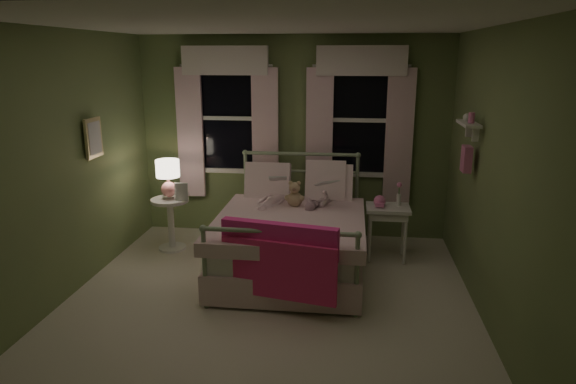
# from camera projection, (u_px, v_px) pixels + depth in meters

# --- Properties ---
(room_shell) EXTENTS (4.20, 4.20, 4.20)m
(room_shell) POSITION_uv_depth(u_px,v_px,m) (266.00, 174.00, 4.66)
(room_shell) COLOR silver
(room_shell) RESTS_ON ground
(bed) EXTENTS (1.58, 2.04, 1.18)m
(bed) POSITION_uv_depth(u_px,v_px,m) (292.00, 238.00, 5.70)
(bed) COLOR white
(bed) RESTS_ON ground
(pink_throw) EXTENTS (1.10, 0.35, 0.71)m
(pink_throw) POSITION_uv_depth(u_px,v_px,m) (279.00, 253.00, 4.67)
(pink_throw) COLOR #F52F90
(pink_throw) RESTS_ON bed
(child_left) EXTENTS (0.33, 0.26, 0.81)m
(child_left) POSITION_uv_depth(u_px,v_px,m) (272.00, 176.00, 5.99)
(child_left) COLOR #F7D1DD
(child_left) RESTS_ON bed
(child_right) EXTENTS (0.41, 0.37, 0.69)m
(child_right) POSITION_uv_depth(u_px,v_px,m) (320.00, 183.00, 5.94)
(child_right) COLOR #F7D1DD
(child_right) RESTS_ON bed
(book_left) EXTENTS (0.21, 0.14, 0.26)m
(book_left) POSITION_uv_depth(u_px,v_px,m) (269.00, 182.00, 5.76)
(book_left) COLOR beige
(book_left) RESTS_ON child_left
(book_right) EXTENTS (0.23, 0.19, 0.26)m
(book_right) POSITION_uv_depth(u_px,v_px,m) (319.00, 188.00, 5.70)
(book_right) COLOR beige
(book_right) RESTS_ON child_right
(teddy_bear) EXTENTS (0.23, 0.18, 0.31)m
(teddy_bear) POSITION_uv_depth(u_px,v_px,m) (295.00, 196.00, 5.85)
(teddy_bear) COLOR tan
(teddy_bear) RESTS_ON bed
(nightstand_left) EXTENTS (0.46, 0.46, 0.65)m
(nightstand_left) POSITION_uv_depth(u_px,v_px,m) (171.00, 217.00, 6.31)
(nightstand_left) COLOR white
(nightstand_left) RESTS_ON ground
(table_lamp) EXTENTS (0.28, 0.28, 0.46)m
(table_lamp) POSITION_uv_depth(u_px,v_px,m) (168.00, 174.00, 6.18)
(table_lamp) COLOR pink
(table_lamp) RESTS_ON nightstand_left
(book_nightstand) EXTENTS (0.17, 0.23, 0.02)m
(book_nightstand) POSITION_uv_depth(u_px,v_px,m) (175.00, 200.00, 6.16)
(book_nightstand) COLOR beige
(book_nightstand) RESTS_ON nightstand_left
(nightstand_right) EXTENTS (0.50, 0.40, 0.64)m
(nightstand_right) POSITION_uv_depth(u_px,v_px,m) (388.00, 215.00, 5.96)
(nightstand_right) COLOR white
(nightstand_right) RESTS_ON ground
(pink_toy) EXTENTS (0.14, 0.19, 0.14)m
(pink_toy) POSITION_uv_depth(u_px,v_px,m) (380.00, 201.00, 5.93)
(pink_toy) COLOR pink
(pink_toy) RESTS_ON nightstand_right
(bud_vase) EXTENTS (0.06, 0.06, 0.28)m
(bud_vase) POSITION_uv_depth(u_px,v_px,m) (399.00, 194.00, 5.94)
(bud_vase) COLOR white
(bud_vase) RESTS_ON nightstand_right
(window_left) EXTENTS (1.34, 0.13, 1.96)m
(window_left) POSITION_uv_depth(u_px,v_px,m) (227.00, 113.00, 6.62)
(window_left) COLOR black
(window_left) RESTS_ON room_shell
(window_right) EXTENTS (1.34, 0.13, 1.96)m
(window_right) POSITION_uv_depth(u_px,v_px,m) (360.00, 115.00, 6.42)
(window_right) COLOR black
(window_right) RESTS_ON room_shell
(wall_shelf) EXTENTS (0.15, 0.50, 0.60)m
(wall_shelf) POSITION_uv_depth(u_px,v_px,m) (468.00, 142.00, 5.05)
(wall_shelf) COLOR white
(wall_shelf) RESTS_ON room_shell
(framed_picture) EXTENTS (0.03, 0.32, 0.42)m
(framed_picture) POSITION_uv_depth(u_px,v_px,m) (94.00, 138.00, 5.42)
(framed_picture) COLOR beige
(framed_picture) RESTS_ON room_shell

